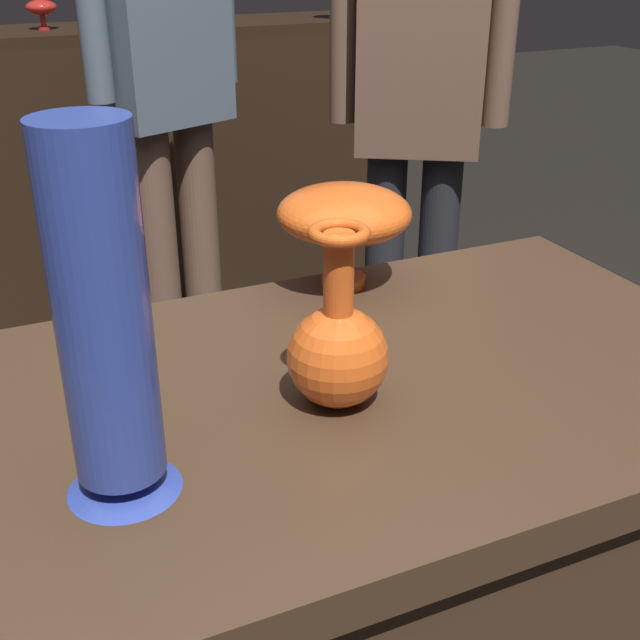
{
  "coord_description": "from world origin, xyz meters",
  "views": [
    {
      "loc": [
        -0.33,
        -0.78,
        1.31
      ],
      "look_at": [
        0.01,
        -0.02,
        0.9
      ],
      "focal_mm": 45.67,
      "sensor_mm": 36.0,
      "label": 1
    }
  ],
  "objects_px": {
    "vase_tall_behind": "(344,215)",
    "vase_left_accent": "(105,331)",
    "vase_centerpiece": "(338,348)",
    "visitor_near_right": "(419,99)",
    "shelf_vase_center": "(41,8)",
    "visitor_center_back": "(165,60)"
  },
  "relations": [
    {
      "from": "vase_tall_behind",
      "to": "vase_left_accent",
      "type": "height_order",
      "value": "vase_left_accent"
    },
    {
      "from": "vase_tall_behind",
      "to": "vase_centerpiece",
      "type": "bearing_deg",
      "value": -116.77
    },
    {
      "from": "vase_tall_behind",
      "to": "vase_left_accent",
      "type": "distance_m",
      "value": 0.56
    },
    {
      "from": "vase_left_accent",
      "to": "visitor_near_right",
      "type": "height_order",
      "value": "visitor_near_right"
    },
    {
      "from": "shelf_vase_center",
      "to": "visitor_near_right",
      "type": "height_order",
      "value": "visitor_near_right"
    },
    {
      "from": "vase_centerpiece",
      "to": "visitor_near_right",
      "type": "height_order",
      "value": "visitor_near_right"
    },
    {
      "from": "vase_left_accent",
      "to": "shelf_vase_center",
      "type": "height_order",
      "value": "vase_left_accent"
    },
    {
      "from": "vase_centerpiece",
      "to": "vase_left_accent",
      "type": "bearing_deg",
      "value": -166.62
    },
    {
      "from": "vase_left_accent",
      "to": "visitor_near_right",
      "type": "relative_size",
      "value": 0.24
    },
    {
      "from": "shelf_vase_center",
      "to": "visitor_center_back",
      "type": "xyz_separation_m",
      "value": [
        0.2,
        -0.8,
        -0.07
      ]
    },
    {
      "from": "visitor_center_back",
      "to": "vase_centerpiece",
      "type": "bearing_deg",
      "value": 61.1
    },
    {
      "from": "vase_centerpiece",
      "to": "vase_tall_behind",
      "type": "xyz_separation_m",
      "value": [
        0.15,
        0.31,
        0.04
      ]
    },
    {
      "from": "vase_tall_behind",
      "to": "shelf_vase_center",
      "type": "height_order",
      "value": "shelf_vase_center"
    },
    {
      "from": "vase_left_accent",
      "to": "visitor_near_right",
      "type": "bearing_deg",
      "value": 49.14
    },
    {
      "from": "vase_centerpiece",
      "to": "vase_tall_behind",
      "type": "distance_m",
      "value": 0.35
    },
    {
      "from": "vase_left_accent",
      "to": "visitor_near_right",
      "type": "distance_m",
      "value": 1.58
    },
    {
      "from": "visitor_near_right",
      "to": "visitor_center_back",
      "type": "bearing_deg",
      "value": 3.86
    },
    {
      "from": "vase_centerpiece",
      "to": "vase_left_accent",
      "type": "distance_m",
      "value": 0.29
    },
    {
      "from": "vase_tall_behind",
      "to": "shelf_vase_center",
      "type": "distance_m",
      "value": 1.94
    },
    {
      "from": "vase_centerpiece",
      "to": "visitor_center_back",
      "type": "distance_m",
      "value": 1.45
    },
    {
      "from": "visitor_near_right",
      "to": "visitor_center_back",
      "type": "distance_m",
      "value": 0.67
    },
    {
      "from": "vase_centerpiece",
      "to": "vase_left_accent",
      "type": "height_order",
      "value": "vase_left_accent"
    }
  ]
}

